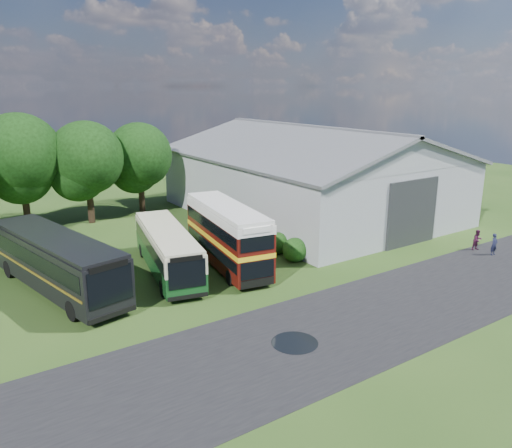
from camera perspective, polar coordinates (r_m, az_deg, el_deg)
ground at (r=26.89m, az=2.96°, el=-10.01°), size 120.00×120.00×0.00m
asphalt_road at (r=26.71m, az=12.17°, el=-10.55°), size 60.00×8.00×0.02m
puddle at (r=23.96m, az=4.44°, el=-13.42°), size 2.20×2.20×0.01m
storage_shed at (r=46.73m, az=6.01°, el=6.27°), size 18.80×24.80×8.15m
tree_mid at (r=44.96m, az=-25.39°, el=7.12°), size 6.80×6.80×9.60m
tree_right_a at (r=45.07m, az=-18.82°, el=7.16°), size 6.26×6.26×8.83m
tree_right_b at (r=47.39m, az=-13.20°, el=7.63°), size 5.98×5.98×8.45m
shrub_front at (r=34.45m, az=4.43°, el=-4.19°), size 1.70×1.70×1.70m
shrub_mid at (r=35.95m, az=2.46°, el=-3.31°), size 1.60×1.60×1.60m
bus_green_single at (r=32.22m, az=-10.10°, el=-2.92°), size 4.61×10.70×2.88m
bus_maroon_double at (r=32.83m, az=-3.34°, el=-1.38°), size 3.97×9.88×4.13m
bus_dark_single at (r=31.06m, az=-21.83°, el=-4.02°), size 5.18×12.49×3.36m
visitor_a at (r=39.02m, az=25.57°, el=-2.13°), size 0.57×0.38×1.56m
visitor_b at (r=39.69m, az=23.99°, el=-1.70°), size 0.84×0.72×1.52m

